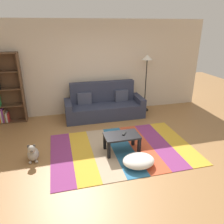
# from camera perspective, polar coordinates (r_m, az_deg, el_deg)

# --- Properties ---
(ground_plane) EXTENTS (14.00, 14.00, 0.00)m
(ground_plane) POSITION_cam_1_polar(r_m,az_deg,el_deg) (4.73, 1.79, -10.54)
(ground_plane) COLOR #9E7042
(back_wall) EXTENTS (6.80, 0.10, 2.70)m
(back_wall) POSITION_cam_1_polar(r_m,az_deg,el_deg) (6.59, -4.36, 11.46)
(back_wall) COLOR beige
(back_wall) RESTS_ON ground_plane
(rug) EXTENTS (3.06, 2.05, 0.01)m
(rug) POSITION_cam_1_polar(r_m,az_deg,el_deg) (4.85, 2.73, -9.58)
(rug) COLOR #843370
(rug) RESTS_ON ground_plane
(couch) EXTENTS (2.26, 0.80, 1.00)m
(couch) POSITION_cam_1_polar(r_m,az_deg,el_deg) (6.38, -2.07, 1.70)
(couch) COLOR #2D3347
(couch) RESTS_ON ground_plane
(bookshelf) EXTENTS (0.90, 0.28, 1.89)m
(bookshelf) POSITION_cam_1_polar(r_m,az_deg,el_deg) (6.52, -27.20, 5.01)
(bookshelf) COLOR brown
(bookshelf) RESTS_ON ground_plane
(coffee_table) EXTENTS (0.73, 0.45, 0.39)m
(coffee_table) POSITION_cam_1_polar(r_m,az_deg,el_deg) (4.61, 2.56, -6.85)
(coffee_table) COLOR black
(coffee_table) RESTS_ON rug
(pouf) EXTENTS (0.62, 0.52, 0.21)m
(pouf) POSITION_cam_1_polar(r_m,az_deg,el_deg) (4.30, 6.97, -12.55)
(pouf) COLOR white
(pouf) RESTS_ON rug
(dog) EXTENTS (0.22, 0.35, 0.40)m
(dog) POSITION_cam_1_polar(r_m,az_deg,el_deg) (4.67, -20.01, -10.14)
(dog) COLOR #9E998E
(dog) RESTS_ON ground_plane
(standing_lamp) EXTENTS (0.32, 0.32, 1.73)m
(standing_lamp) POSITION_cam_1_polar(r_m,az_deg,el_deg) (6.66, 9.11, 12.16)
(standing_lamp) COLOR black
(standing_lamp) RESTS_ON ground_plane
(tv_remote) EXTENTS (0.12, 0.15, 0.02)m
(tv_remote) POSITION_cam_1_polar(r_m,az_deg,el_deg) (4.61, 3.21, -5.63)
(tv_remote) COLOR black
(tv_remote) RESTS_ON coffee_table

